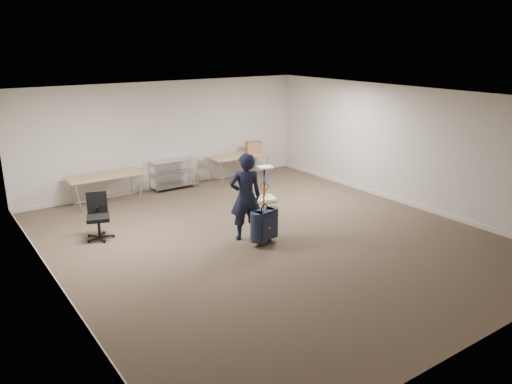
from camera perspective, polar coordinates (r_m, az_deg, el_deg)
ground at (r=10.06m, az=1.26°, el=-5.24°), size 9.00×9.00×0.00m
room_shell at (r=11.11m, az=-2.93°, el=-2.78°), size 8.00×9.00×9.00m
folding_table_left at (r=12.42m, az=-16.83°, el=1.67°), size 1.80×0.75×0.73m
folding_table_right at (r=14.00m, az=-1.94°, el=4.08°), size 1.80×0.75×0.73m
wire_shelf at (r=13.37m, az=-9.37°, el=2.19°), size 1.22×0.47×0.80m
person at (r=9.72m, az=-1.20°, el=-0.55°), size 0.74×0.60×1.75m
suitcase at (r=9.62m, az=0.96°, el=-3.77°), size 0.46×0.31×1.16m
office_chair at (r=10.41m, az=-17.52°, el=-3.61°), size 0.56×0.57×0.93m
equipment_cart at (r=12.24m, az=1.03°, el=0.01°), size 0.59×0.59×0.88m
cardboard_box at (r=14.21m, az=-0.27°, el=5.17°), size 0.51×0.44×0.32m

